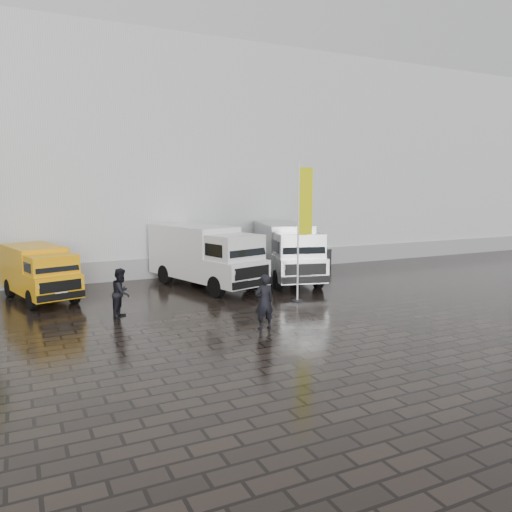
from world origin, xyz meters
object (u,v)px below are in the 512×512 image
at_px(van_white, 205,257).
at_px(person_tent, 121,293).
at_px(flagpole, 302,223).
at_px(van_silver, 287,253).
at_px(wheelie_bin, 325,258).
at_px(van_yellow, 40,274).
at_px(person_front, 264,302).

distance_m(van_white, person_tent, 5.83).
bearing_deg(flagpole, van_white, 120.66).
height_order(van_silver, wheelie_bin, van_silver).
bearing_deg(flagpole, van_yellow, 153.53).
bearing_deg(wheelie_bin, person_tent, -165.04).
bearing_deg(van_silver, person_front, -109.27).
xyz_separation_m(flagpole, person_tent, (-6.98, 0.53, -2.24)).
xyz_separation_m(flagpole, wheelie_bin, (5.75, 6.99, -2.62)).
height_order(van_yellow, person_front, van_yellow).
bearing_deg(person_tent, flagpole, -63.12).
xyz_separation_m(van_yellow, flagpole, (9.41, -4.68, 2.03)).
distance_m(van_silver, person_tent, 9.23).
xyz_separation_m(van_yellow, van_white, (6.89, -0.44, 0.31)).
xyz_separation_m(van_white, van_silver, (4.09, -0.27, -0.01)).
bearing_deg(van_silver, van_white, -168.69).
distance_m(van_silver, wheelie_bin, 5.23).
height_order(van_white, person_tent, van_white).
bearing_deg(person_front, wheelie_bin, -132.59).
relative_size(van_yellow, wheelie_bin, 4.76).
xyz_separation_m(van_yellow, van_silver, (10.98, -0.71, 0.30)).
xyz_separation_m(van_silver, flagpole, (-1.57, -3.98, 1.73)).
bearing_deg(person_tent, wheelie_bin, -31.86).
bearing_deg(van_silver, flagpole, -96.49).
height_order(wheelie_bin, person_front, person_front).
bearing_deg(flagpole, van_silver, 68.46).
distance_m(wheelie_bin, person_tent, 14.28).
bearing_deg(flagpole, wheelie_bin, 50.57).
height_order(van_yellow, wheelie_bin, van_yellow).
bearing_deg(person_front, van_silver, -125.06).
bearing_deg(person_front, van_yellow, -51.60).
bearing_deg(van_yellow, van_silver, -18.70).
bearing_deg(van_silver, van_yellow, -168.64).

